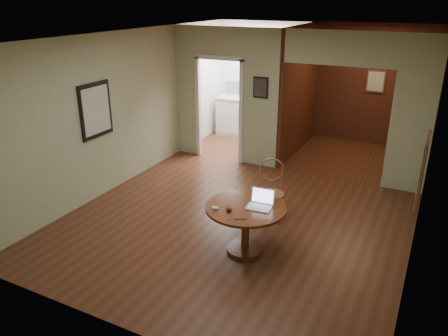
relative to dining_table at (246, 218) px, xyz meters
The scene contains 11 objects.
floor 0.88m from the dining_table, 130.61° to the left, with size 5.00×5.00×0.00m, color #462714.
room_shell 3.85m from the dining_table, 104.47° to the left, with size 5.20×7.50×5.00m.
dining_table is the anchor object (origin of this frame).
chair 1.03m from the dining_table, 92.22° to the left, with size 0.53×0.53×0.96m.
open_laptop 0.31m from the dining_table, 29.32° to the left, with size 0.34×0.30×0.23m.
closed_laptop 0.39m from the dining_table, 67.76° to the left, with size 0.29×0.19×0.02m, color #B3B3B8.
mouse 0.46m from the dining_table, 140.83° to the right, with size 0.11×0.06×0.05m, color silver.
wine_glass 0.35m from the dining_table, 119.17° to the right, with size 0.08×0.08×0.09m, color white, non-canonical shape.
pen 0.41m from the dining_table, 76.64° to the right, with size 0.01×0.01×0.15m, color #0B1850.
kitchen_cabinet 5.09m from the dining_table, 110.99° to the left, with size 2.06×0.60×0.94m.
grocery_bag 4.98m from the dining_table, 106.04° to the left, with size 0.33×0.28×0.33m, color beige.
Camera 1 is at (2.54, -5.26, 3.26)m, focal length 35.00 mm.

